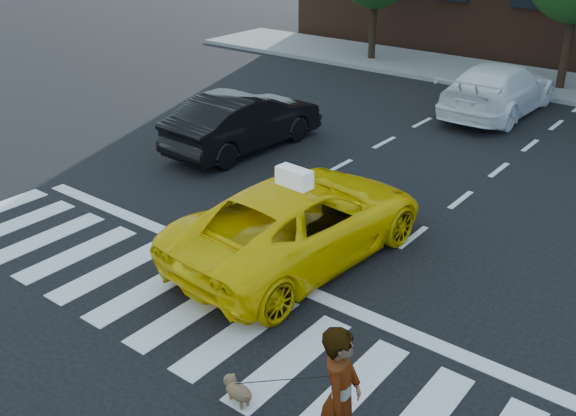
{
  "coord_description": "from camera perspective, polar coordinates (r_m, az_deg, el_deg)",
  "views": [
    {
      "loc": [
        6.44,
        -5.75,
        5.89
      ],
      "look_at": [
        0.28,
        2.14,
        1.1
      ],
      "focal_mm": 40.0,
      "sensor_mm": 36.0,
      "label": 1
    }
  ],
  "objects": [
    {
      "name": "ground",
      "position": [
        10.45,
        -8.59,
        -9.06
      ],
      "size": [
        120.0,
        120.0,
        0.0
      ],
      "primitive_type": "plane",
      "color": "black",
      "rests_on": "ground"
    },
    {
      "name": "crosswalk",
      "position": [
        10.45,
        -8.59,
        -9.03
      ],
      "size": [
        13.0,
        2.4,
        0.01
      ],
      "primitive_type": "cube",
      "color": "silver",
      "rests_on": "ground"
    },
    {
      "name": "stop_line",
      "position": [
        11.41,
        -2.81,
        -5.51
      ],
      "size": [
        12.0,
        0.3,
        0.01
      ],
      "primitive_type": "cube",
      "color": "silver",
      "rests_on": "ground"
    },
    {
      "name": "sidewalk_far",
      "position": [
        24.82,
        22.18,
        10.16
      ],
      "size": [
        30.0,
        4.0,
        0.15
      ],
      "primitive_type": "cube",
      "color": "slate",
      "rests_on": "ground"
    },
    {
      "name": "taxi",
      "position": [
        11.51,
        1.15,
        -1.06
      ],
      "size": [
        2.83,
        5.45,
        1.47
      ],
      "primitive_type": "imported",
      "rotation": [
        0.0,
        0.0,
        3.06
      ],
      "color": "yellow",
      "rests_on": "ground"
    },
    {
      "name": "black_sedan",
      "position": [
        16.83,
        -3.93,
        7.73
      ],
      "size": [
        1.79,
        4.63,
        1.5
      ],
      "primitive_type": "imported",
      "rotation": [
        0.0,
        0.0,
        3.1
      ],
      "color": "black",
      "rests_on": "ground"
    },
    {
      "name": "white_suv",
      "position": [
        20.78,
        18.25,
        10.03
      ],
      "size": [
        2.17,
        5.3,
        1.53
      ],
      "primitive_type": "imported",
      "rotation": [
        0.0,
        0.0,
        3.14
      ],
      "color": "white",
      "rests_on": "ground"
    },
    {
      "name": "woman",
      "position": [
        7.38,
        4.66,
        -16.61
      ],
      "size": [
        0.67,
        0.8,
        1.88
      ],
      "primitive_type": "imported",
      "rotation": [
        0.0,
        0.0,
        1.94
      ],
      "color": "#999999",
      "rests_on": "ground"
    },
    {
      "name": "dog",
      "position": [
        8.64,
        -4.57,
        -15.8
      ],
      "size": [
        0.57,
        0.3,
        0.33
      ],
      "rotation": [
        0.0,
        0.0,
        -0.22
      ],
      "color": "olive",
      "rests_on": "ground"
    },
    {
      "name": "taxi_sign",
      "position": [
        10.99,
        0.56,
        2.74
      ],
      "size": [
        0.67,
        0.33,
        0.32
      ],
      "primitive_type": "cube",
      "rotation": [
        0.0,
        0.0,
        3.06
      ],
      "color": "white",
      "rests_on": "taxi"
    }
  ]
}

